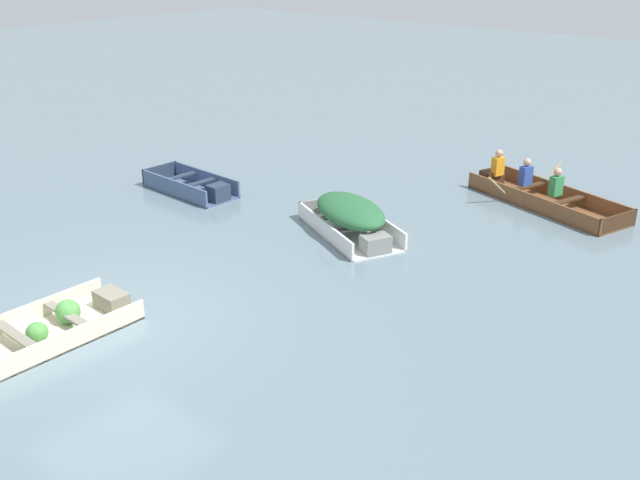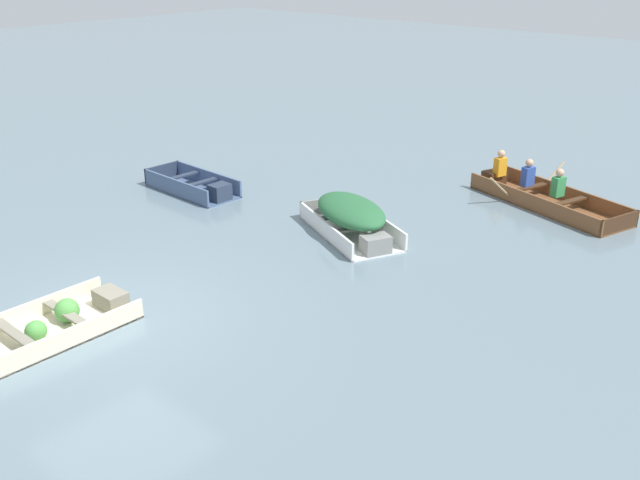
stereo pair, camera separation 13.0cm
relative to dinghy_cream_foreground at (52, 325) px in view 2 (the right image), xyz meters
name	(u,v)px [view 2 (the right image)]	position (x,y,z in m)	size (l,w,h in m)	color
ground_plane	(110,318)	(0.24, 0.84, -0.13)	(80.00, 80.00, 0.00)	slate
dinghy_cream_foreground	(52,325)	(0.00, 0.00, 0.00)	(1.26, 2.74, 0.42)	beige
skiff_white_near_moored	(351,215)	(0.92, 6.04, 0.29)	(2.79, 2.13, 0.74)	white
skiff_slate_blue_mid_moored	(195,187)	(-3.48, 5.64, 0.02)	(2.45, 1.08, 0.41)	#475B7F
rowboat_wooden_brown_with_crew	(540,194)	(2.92, 10.36, 0.07)	(3.94, 2.44, 0.93)	brown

